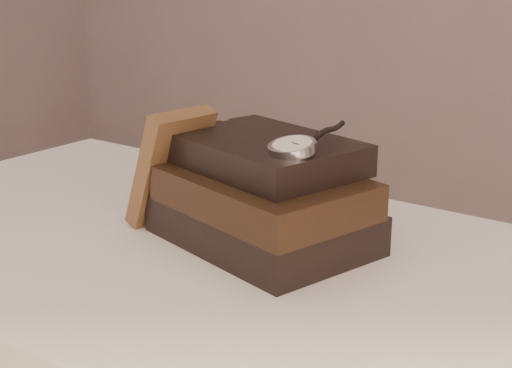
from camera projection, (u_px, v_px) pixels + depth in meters
The scene contains 5 objects.
table at pixel (182, 302), 0.99m from camera, with size 1.00×0.60×0.75m.
book_stack at pixel (263, 196), 0.93m from camera, with size 0.30×0.25×0.13m.
journal at pixel (171, 167), 0.99m from camera, with size 0.02×0.10×0.16m, color #442C1A.
pocket_watch at pixel (295, 145), 0.85m from camera, with size 0.07×0.16×0.02m.
eyeglasses at pixel (269, 158), 1.05m from camera, with size 0.14×0.15×0.05m.
Camera 1 is at (0.61, -0.32, 1.10)m, focal length 53.06 mm.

